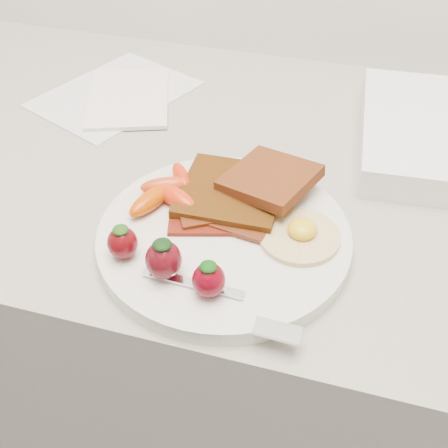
# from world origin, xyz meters

# --- Properties ---
(counter) EXTENTS (2.00, 0.60, 0.90)m
(counter) POSITION_xyz_m (0.00, 1.70, 0.45)
(counter) COLOR gray
(counter) RESTS_ON ground
(plate) EXTENTS (0.27, 0.27, 0.02)m
(plate) POSITION_xyz_m (0.00, 1.54, 0.91)
(plate) COLOR silver
(plate) RESTS_ON counter
(toast_lower) EXTENTS (0.11, 0.11, 0.01)m
(toast_lower) POSITION_xyz_m (-0.01, 1.60, 0.93)
(toast_lower) COLOR #341303
(toast_lower) RESTS_ON plate
(toast_upper) EXTENTS (0.12, 0.12, 0.02)m
(toast_upper) POSITION_xyz_m (0.03, 1.62, 0.94)
(toast_upper) COLOR #43200E
(toast_upper) RESTS_ON toast_lower
(fried_egg) EXTENTS (0.09, 0.09, 0.02)m
(fried_egg) POSITION_xyz_m (0.08, 1.55, 0.92)
(fried_egg) COLOR #F4F0BC
(fried_egg) RESTS_ON plate
(bacon_strips) EXTENTS (0.11, 0.07, 0.01)m
(bacon_strips) POSITION_xyz_m (-0.00, 1.55, 0.92)
(bacon_strips) COLOR #410504
(bacon_strips) RESTS_ON plate
(baby_carrots) EXTENTS (0.08, 0.11, 0.02)m
(baby_carrots) POSITION_xyz_m (-0.07, 1.58, 0.93)
(baby_carrots) COLOR red
(baby_carrots) RESTS_ON plate
(strawberries) EXTENTS (0.13, 0.06, 0.04)m
(strawberries) POSITION_xyz_m (-0.04, 1.47, 0.94)
(strawberries) COLOR #59060B
(strawberries) RESTS_ON plate
(fork) EXTENTS (0.16, 0.05, 0.00)m
(fork) POSITION_xyz_m (0.04, 1.44, 0.92)
(fork) COLOR silver
(fork) RESTS_ON plate
(paper_sheet) EXTENTS (0.24, 0.27, 0.00)m
(paper_sheet) POSITION_xyz_m (-0.24, 1.81, 0.90)
(paper_sheet) COLOR silver
(paper_sheet) RESTS_ON counter
(notepad) EXTENTS (0.16, 0.20, 0.01)m
(notepad) POSITION_xyz_m (-0.22, 1.79, 0.91)
(notepad) COLOR white
(notepad) RESTS_ON paper_sheet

